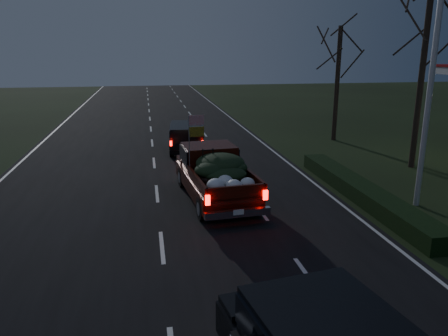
{
  "coord_description": "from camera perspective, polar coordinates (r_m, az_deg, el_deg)",
  "views": [
    {
      "loc": [
        -0.27,
        -11.86,
        5.61
      ],
      "look_at": [
        2.51,
        3.72,
        1.3
      ],
      "focal_mm": 35.0,
      "sensor_mm": 36.0,
      "label": 1
    }
  ],
  "objects": [
    {
      "name": "light_pole",
      "position": [
        16.96,
        25.79,
        13.34
      ],
      "size": [
        0.5,
        0.9,
        9.16
      ],
      "color": "silver",
      "rests_on": "ground"
    },
    {
      "name": "lead_suv",
      "position": [
        24.75,
        -4.91,
        4.33
      ],
      "size": [
        2.21,
        4.54,
        1.27
      ],
      "rotation": [
        0.0,
        0.0,
        -0.09
      ],
      "color": "black",
      "rests_on": "ground"
    },
    {
      "name": "pickup_truck",
      "position": [
        16.69,
        -1.2,
        -0.46
      ],
      "size": [
        2.62,
        5.76,
        2.93
      ],
      "rotation": [
        0.0,
        0.0,
        0.09
      ],
      "color": "#3D1008",
      "rests_on": "ground"
    },
    {
      "name": "bare_tree_mid",
      "position": [
        22.79,
        24.95,
        15.73
      ],
      "size": [
        3.6,
        3.6,
        8.5
      ],
      "color": "black",
      "rests_on": "ground"
    },
    {
      "name": "hedge_row",
      "position": [
        17.73,
        17.52,
        -2.94
      ],
      "size": [
        1.0,
        10.0,
        0.6
      ],
      "primitive_type": "cube",
      "color": "black",
      "rests_on": "ground"
    },
    {
      "name": "bare_tree_far",
      "position": [
        28.42,
        14.78,
        13.97
      ],
      "size": [
        3.6,
        3.6,
        7.0
      ],
      "color": "black",
      "rests_on": "ground"
    },
    {
      "name": "ground",
      "position": [
        13.12,
        -8.1,
        -10.24
      ],
      "size": [
        120.0,
        120.0,
        0.0
      ],
      "primitive_type": "plane",
      "color": "black",
      "rests_on": "ground"
    },
    {
      "name": "road_asphalt",
      "position": [
        13.12,
        -8.1,
        -10.2
      ],
      "size": [
        14.0,
        120.0,
        0.02
      ],
      "primitive_type": "cube",
      "color": "black",
      "rests_on": "ground"
    }
  ]
}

